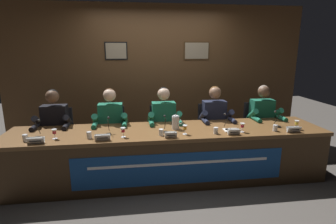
{
  "coord_description": "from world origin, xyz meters",
  "views": [
    {
      "loc": [
        -0.48,
        -3.49,
        1.82
      ],
      "look_at": [
        0.0,
        0.0,
        0.97
      ],
      "focal_mm": 28.41,
      "sensor_mm": 36.0,
      "label": 1
    }
  ],
  "objects_px": {
    "juice_glass_left": "(123,131)",
    "water_cup_center": "(161,133)",
    "juice_glass_center": "(185,128)",
    "nameplate_far_right": "(294,129)",
    "panelist_center": "(164,121)",
    "microphone_left": "(109,129)",
    "microphone_center": "(165,127)",
    "chair_right": "(211,132)",
    "microphone_right": "(226,124)",
    "panelist_far_right": "(264,118)",
    "panelist_far_left": "(54,125)",
    "panelist_right": "(215,119)",
    "panelist_left": "(111,123)",
    "water_cup_far_left": "(25,138)",
    "chair_left": "(112,136)",
    "nameplate_far_left": "(36,141)",
    "chair_far_right": "(257,130)",
    "document_stack_right": "(231,130)",
    "nameplate_center": "(171,135)",
    "conference_table": "(169,147)",
    "microphone_far_left": "(38,132)",
    "microphone_far_right": "(277,122)",
    "nameplate_left": "(103,138)",
    "water_cup_left": "(89,135)",
    "nameplate_right": "(234,132)",
    "water_cup_far_right": "(275,128)",
    "water_pitcher_central": "(176,122)",
    "chair_far_left": "(59,139)",
    "juice_glass_far_right": "(297,123)",
    "juice_glass_far_left": "(54,132)"
  },
  "relations": [
    {
      "from": "juice_glass_left",
      "to": "water_cup_center",
      "type": "relative_size",
      "value": 1.46
    },
    {
      "from": "juice_glass_center",
      "to": "nameplate_far_right",
      "type": "height_order",
      "value": "juice_glass_center"
    },
    {
      "from": "panelist_center",
      "to": "juice_glass_center",
      "type": "bearing_deg",
      "value": -73.83
    },
    {
      "from": "microphone_left",
      "to": "microphone_center",
      "type": "distance_m",
      "value": 0.75
    },
    {
      "from": "microphone_left",
      "to": "chair_right",
      "type": "relative_size",
      "value": 0.24
    },
    {
      "from": "microphone_right",
      "to": "panelist_far_right",
      "type": "height_order",
      "value": "panelist_far_right"
    },
    {
      "from": "panelist_far_left",
      "to": "panelist_right",
      "type": "height_order",
      "value": "same"
    },
    {
      "from": "panelist_left",
      "to": "water_cup_center",
      "type": "bearing_deg",
      "value": -44.05
    },
    {
      "from": "water_cup_far_left",
      "to": "chair_left",
      "type": "height_order",
      "value": "chair_left"
    },
    {
      "from": "nameplate_far_left",
      "to": "panelist_center",
      "type": "bearing_deg",
      "value": 25.58
    },
    {
      "from": "chair_far_right",
      "to": "document_stack_right",
      "type": "height_order",
      "value": "chair_far_right"
    },
    {
      "from": "water_cup_center",
      "to": "chair_far_right",
      "type": "distance_m",
      "value": 1.98
    },
    {
      "from": "nameplate_center",
      "to": "panelist_far_right",
      "type": "bearing_deg",
      "value": 25.41
    },
    {
      "from": "conference_table",
      "to": "water_cup_center",
      "type": "height_order",
      "value": "water_cup_center"
    },
    {
      "from": "nameplate_far_left",
      "to": "panelist_left",
      "type": "relative_size",
      "value": 0.16
    },
    {
      "from": "microphone_far_left",
      "to": "microphone_far_right",
      "type": "height_order",
      "value": "same"
    },
    {
      "from": "chair_far_right",
      "to": "nameplate_left",
      "type": "bearing_deg",
      "value": -158.61
    },
    {
      "from": "water_cup_left",
      "to": "chair_right",
      "type": "height_order",
      "value": "chair_right"
    },
    {
      "from": "microphone_center",
      "to": "water_cup_center",
      "type": "bearing_deg",
      "value": -118.13
    },
    {
      "from": "water_cup_far_left",
      "to": "panelist_center",
      "type": "relative_size",
      "value": 0.07
    },
    {
      "from": "nameplate_right",
      "to": "water_cup_center",
      "type": "bearing_deg",
      "value": 173.97
    },
    {
      "from": "conference_table",
      "to": "nameplate_center",
      "type": "bearing_deg",
      "value": -93.5
    },
    {
      "from": "microphone_right",
      "to": "water_cup_far_right",
      "type": "distance_m",
      "value": 0.65
    },
    {
      "from": "chair_left",
      "to": "chair_right",
      "type": "relative_size",
      "value": 1.0
    },
    {
      "from": "microphone_far_left",
      "to": "panelist_far_right",
      "type": "bearing_deg",
      "value": 9.12
    },
    {
      "from": "water_pitcher_central",
      "to": "microphone_right",
      "type": "bearing_deg",
      "value": -10.06
    },
    {
      "from": "microphone_center",
      "to": "microphone_right",
      "type": "distance_m",
      "value": 0.85
    },
    {
      "from": "juice_glass_center",
      "to": "panelist_right",
      "type": "xyz_separation_m",
      "value": [
        0.62,
        0.66,
        -0.08
      ]
    },
    {
      "from": "chair_far_left",
      "to": "panelist_right",
      "type": "xyz_separation_m",
      "value": [
        2.44,
        -0.2,
        0.28
      ]
    },
    {
      "from": "nameplate_far_right",
      "to": "microphone_right",
      "type": "bearing_deg",
      "value": 164.35
    },
    {
      "from": "panelist_left",
      "to": "document_stack_right",
      "type": "relative_size",
      "value": 5.83
    },
    {
      "from": "panelist_far_left",
      "to": "juice_glass_far_right",
      "type": "height_order",
      "value": "panelist_far_left"
    },
    {
      "from": "juice_glass_center",
      "to": "microphone_far_right",
      "type": "distance_m",
      "value": 1.39
    },
    {
      "from": "water_cup_far_left",
      "to": "panelist_far_right",
      "type": "height_order",
      "value": "panelist_far_right"
    },
    {
      "from": "water_cup_center",
      "to": "microphone_far_right",
      "type": "height_order",
      "value": "microphone_far_right"
    },
    {
      "from": "juice_glass_center",
      "to": "panelist_far_left",
      "type": "bearing_deg",
      "value": 160.05
    },
    {
      "from": "water_cup_left",
      "to": "microphone_right",
      "type": "height_order",
      "value": "microphone_right"
    },
    {
      "from": "microphone_far_left",
      "to": "juice_glass_center",
      "type": "xyz_separation_m",
      "value": [
        1.86,
        -0.13,
        0.01
      ]
    },
    {
      "from": "nameplate_left",
      "to": "nameplate_far_right",
      "type": "distance_m",
      "value": 2.5
    },
    {
      "from": "juice_glass_far_left",
      "to": "panelist_right",
      "type": "bearing_deg",
      "value": 15.29
    },
    {
      "from": "juice_glass_left",
      "to": "juice_glass_center",
      "type": "height_order",
      "value": "same"
    },
    {
      "from": "nameplate_center",
      "to": "chair_right",
      "type": "height_order",
      "value": "chair_right"
    },
    {
      "from": "chair_far_left",
      "to": "panelist_center",
      "type": "height_order",
      "value": "panelist_center"
    },
    {
      "from": "water_cup_center",
      "to": "water_pitcher_central",
      "type": "relative_size",
      "value": 0.4
    },
    {
      "from": "panelist_left",
      "to": "chair_right",
      "type": "relative_size",
      "value": 1.36
    },
    {
      "from": "water_cup_center",
      "to": "juice_glass_center",
      "type": "bearing_deg",
      "value": 1.46
    },
    {
      "from": "water_cup_far_left",
      "to": "panelist_right",
      "type": "bearing_deg",
      "value": 14.41
    },
    {
      "from": "chair_left",
      "to": "panelist_right",
      "type": "height_order",
      "value": "panelist_right"
    },
    {
      "from": "chair_far_right",
      "to": "water_cup_far_right",
      "type": "height_order",
      "value": "chair_far_right"
    },
    {
      "from": "panelist_far_left",
      "to": "panelist_far_right",
      "type": "bearing_deg",
      "value": 0.0
    }
  ]
}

